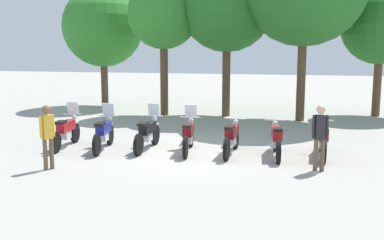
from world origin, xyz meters
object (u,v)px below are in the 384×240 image
motorcycle_2 (148,133)px  motorcycle_3 (188,135)px  person_0 (47,132)px  motorcycle_5 (276,139)px  motorcycle_1 (104,133)px  tree_2 (227,5)px  tree_1 (164,14)px  person_1 (320,133)px  tree_0 (103,27)px  motorcycle_6 (323,139)px  tree_4 (381,25)px  motorcycle_4 (232,137)px  motorcycle_0 (66,131)px

motorcycle_2 → motorcycle_3: (1.29, -0.02, 0.00)m
motorcycle_3 → person_0: bearing=125.1°
motorcycle_3 → motorcycle_5: size_ratio=1.00×
motorcycle_1 → motorcycle_2: same height
motorcycle_5 → tree_2: size_ratio=0.31×
tree_2 → motorcycle_2: bearing=-99.5°
motorcycle_1 → tree_1: size_ratio=0.35×
motorcycle_2 → person_1: person_1 is taller
tree_1 → motorcycle_2: bearing=-77.5°
person_0 → tree_0: tree_0 is taller
motorcycle_3 → motorcycle_5: bearing=-97.2°
motorcycle_3 → motorcycle_6: (3.88, 0.29, -0.01)m
motorcycle_3 → tree_0: tree_0 is taller
motorcycle_6 → person_1: 1.73m
person_0 → tree_4: size_ratio=0.28×
motorcycle_4 → tree_4: size_ratio=0.38×
motorcycle_2 → motorcycle_4: motorcycle_2 is taller
person_1 → tree_1: 11.30m
motorcycle_0 → motorcycle_6: 7.78m
motorcycle_2 → motorcycle_4: bearing=-90.0°
motorcycle_1 → motorcycle_4: (3.89, 0.29, -0.01)m
motorcycle_5 → tree_1: tree_1 is taller
tree_1 → motorcycle_0: bearing=-97.9°
motorcycle_2 → tree_0: bearing=31.1°
motorcycle_0 → person_1: (7.59, -1.11, 0.47)m
motorcycle_2 → person_1: (5.00, -1.38, 0.47)m
motorcycle_4 → tree_2: size_ratio=0.31×
motorcycle_5 → motorcycle_4: bearing=83.6°
motorcycle_6 → person_0: size_ratio=1.32×
motorcycle_5 → tree_2: (-2.63, 7.46, 4.45)m
person_0 → person_1: person_1 is taller
person_0 → tree_1: size_ratio=0.27×
motorcycle_4 → tree_1: size_ratio=0.35×
motorcycle_4 → tree_2: tree_2 is taller
motorcycle_1 → motorcycle_2: size_ratio=0.99×
person_1 → motorcycle_1: bearing=-108.2°
motorcycle_5 → tree_0: bearing=38.3°
person_1 → tree_0: size_ratio=0.27×
person_0 → tree_4: 15.49m
motorcycle_4 → person_1: bearing=-117.5°
motorcycle_5 → tree_4: (4.03, 8.97, 3.56)m
motorcycle_4 → motorcycle_6: same height
motorcycle_3 → tree_0: size_ratio=0.35×
motorcycle_4 → person_0: 5.14m
tree_1 → tree_2: size_ratio=0.88×
person_0 → tree_1: 10.49m
motorcycle_4 → motorcycle_5: (1.29, 0.01, 0.00)m
motorcycle_1 → person_0: (-0.44, -2.46, 0.45)m
motorcycle_4 → tree_0: tree_0 is taller
tree_2 → motorcycle_6: bearing=-61.3°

